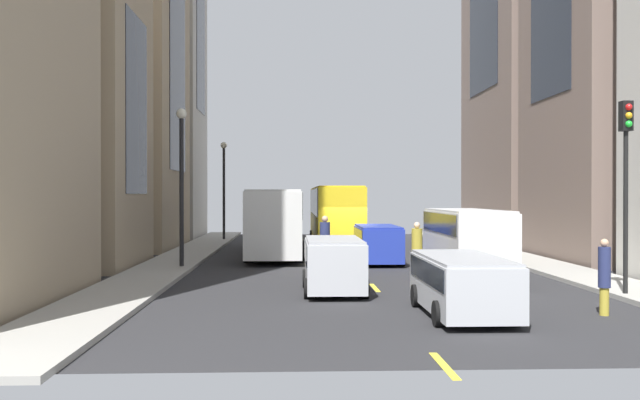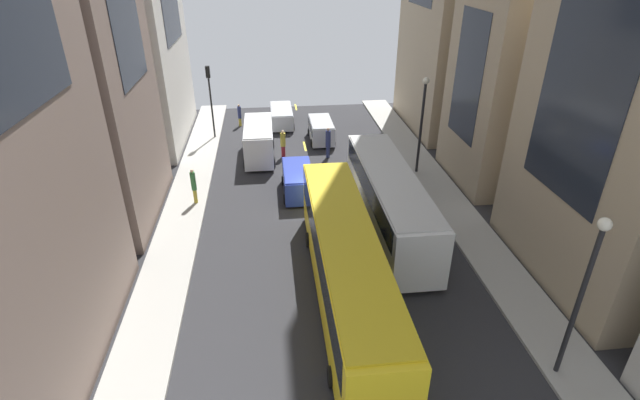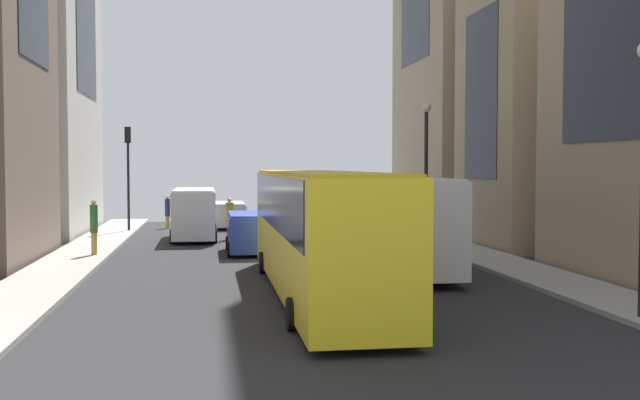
# 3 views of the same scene
# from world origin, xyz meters

# --- Properties ---
(ground_plane) EXTENTS (42.63, 42.63, 0.00)m
(ground_plane) POSITION_xyz_m (0.00, 0.00, 0.00)
(ground_plane) COLOR #28282B
(sidewalk_west) EXTENTS (2.46, 44.00, 0.15)m
(sidewalk_west) POSITION_xyz_m (-8.09, 0.00, 0.07)
(sidewalk_west) COLOR #9E9B93
(sidewalk_west) RESTS_ON ground
(sidewalk_east) EXTENTS (2.46, 44.00, 0.15)m
(sidewalk_east) POSITION_xyz_m (8.09, 0.00, 0.07)
(sidewalk_east) COLOR #9E9B93
(sidewalk_east) RESTS_ON ground
(lane_stripe_0) EXTENTS (0.16, 2.00, 0.01)m
(lane_stripe_0) POSITION_xyz_m (0.00, -21.00, 0.01)
(lane_stripe_0) COLOR yellow
(lane_stripe_0) RESTS_ON ground
(lane_stripe_1) EXTENTS (0.16, 2.00, 0.01)m
(lane_stripe_1) POSITION_xyz_m (0.00, -10.50, 0.01)
(lane_stripe_1) COLOR yellow
(lane_stripe_1) RESTS_ON ground
(lane_stripe_2) EXTENTS (0.16, 2.00, 0.01)m
(lane_stripe_2) POSITION_xyz_m (0.00, 0.00, 0.01)
(lane_stripe_2) COLOR yellow
(lane_stripe_2) RESTS_ON ground
(lane_stripe_3) EXTENTS (0.16, 2.00, 0.01)m
(lane_stripe_3) POSITION_xyz_m (0.00, 10.50, 0.01)
(lane_stripe_3) COLOR yellow
(lane_stripe_3) RESTS_ON ground
(building_west_1) EXTENTS (6.49, 7.25, 14.05)m
(building_west_1) POSITION_xyz_m (-12.73, -3.19, 7.02)
(building_west_1) COLOR tan
(building_west_1) RESTS_ON ground
(city_bus_white) EXTENTS (2.80, 12.23, 3.35)m
(city_bus_white) POSITION_xyz_m (-3.60, 2.25, 2.01)
(city_bus_white) COLOR silver
(city_bus_white) RESTS_ON ground
(streetcar_yellow) EXTENTS (2.70, 14.56, 3.59)m
(streetcar_yellow) POSITION_xyz_m (-0.23, 8.18, 2.13)
(streetcar_yellow) COLOR yellow
(streetcar_yellow) RESTS_ON ground
(delivery_van_white) EXTENTS (2.25, 5.96, 2.58)m
(delivery_van_white) POSITION_xyz_m (3.56, -8.69, 1.51)
(delivery_van_white) COLOR white
(delivery_van_white) RESTS_ON ground
(car_blue_0) EXTENTS (1.98, 4.20, 1.73)m
(car_blue_0) POSITION_xyz_m (1.11, -2.43, 1.02)
(car_blue_0) COLOR #2338AD
(car_blue_0) RESTS_ON ground
(car_silver_1) EXTENTS (1.94, 4.01, 1.72)m
(car_silver_1) POSITION_xyz_m (-1.44, -11.57, 1.01)
(car_silver_1) COLOR #B7BABF
(car_silver_1) RESTS_ON ground
(car_silver_2) EXTENTS (2.06, 4.70, 1.53)m
(car_silver_2) POSITION_xyz_m (1.61, -15.87, 0.91)
(car_silver_2) COLOR #B7BABF
(car_silver_2) RESTS_ON ground
(pedestrian_crossing_near) EXTENTS (0.39, 0.39, 2.12)m
(pedestrian_crossing_near) POSITION_xyz_m (1.78, -8.53, 1.12)
(pedestrian_crossing_near) COLOR maroon
(pedestrian_crossing_near) RESTS_ON ground
(pedestrian_waiting_curb) EXTENTS (0.38, 0.38, 2.34)m
(pedestrian_waiting_curb) POSITION_xyz_m (-1.55, -8.06, 1.24)
(pedestrian_waiting_curb) COLOR navy
(pedestrian_waiting_curb) RESTS_ON ground
(pedestrian_walking_far) EXTENTS (0.31, 0.31, 2.24)m
(pedestrian_walking_far) POSITION_xyz_m (7.45, -1.63, 1.35)
(pedestrian_walking_far) COLOR gold
(pedestrian_walking_far) RESTS_ON ground
(pedestrian_crossing_mid) EXTENTS (0.31, 0.31, 1.98)m
(pedestrian_crossing_mid) POSITION_xyz_m (5.28, -15.98, 1.05)
(pedestrian_crossing_mid) COLOR gold
(pedestrian_crossing_mid) RESTS_ON ground
(traffic_light_near_corner) EXTENTS (0.32, 0.44, 5.77)m
(traffic_light_near_corner) POSITION_xyz_m (7.26, -13.12, 4.17)
(traffic_light_near_corner) COLOR black
(traffic_light_near_corner) RESTS_ON ground
(streetlamp_near) EXTENTS (0.44, 0.44, 6.56)m
(streetlamp_near) POSITION_xyz_m (-7.36, -4.56, 4.21)
(streetlamp_near) COLOR black
(streetlamp_near) RESTS_ON ground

